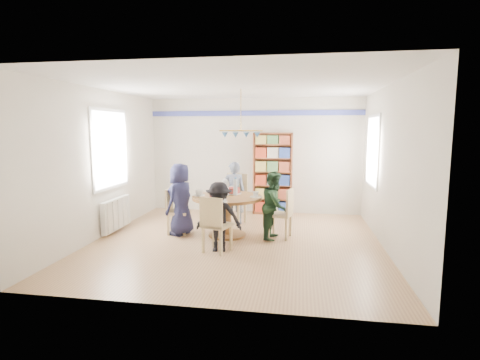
% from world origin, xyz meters
% --- Properties ---
extents(ground, '(5.00, 5.00, 0.00)m').
position_xyz_m(ground, '(0.00, 0.00, 0.00)').
color(ground, tan).
extents(room_shell, '(5.00, 5.00, 5.00)m').
position_xyz_m(room_shell, '(-0.26, 0.87, 1.65)').
color(room_shell, white).
rests_on(room_shell, ground).
extents(radiator, '(0.12, 1.00, 0.60)m').
position_xyz_m(radiator, '(-2.42, 0.30, 0.35)').
color(radiator, silver).
rests_on(radiator, ground).
extents(dining_table, '(1.30, 1.30, 0.75)m').
position_xyz_m(dining_table, '(-0.23, 0.35, 0.56)').
color(dining_table, brown).
rests_on(dining_table, ground).
extents(chair_left, '(0.40, 0.40, 0.87)m').
position_xyz_m(chair_left, '(-1.26, 0.35, 0.48)').
color(chair_left, '#D1B581').
rests_on(chair_left, ground).
extents(chair_right, '(0.48, 0.48, 0.91)m').
position_xyz_m(chair_right, '(0.81, 0.37, 0.50)').
color(chair_right, '#D1B581').
rests_on(chair_right, ground).
extents(chair_far, '(0.56, 0.56, 1.05)m').
position_xyz_m(chair_far, '(-0.26, 1.34, 0.58)').
color(chair_far, '#D1B581').
rests_on(chair_far, ground).
extents(chair_near, '(0.51, 0.51, 0.92)m').
position_xyz_m(chair_near, '(-0.24, -0.64, 0.51)').
color(chair_near, '#D1B581').
rests_on(chair_near, ground).
extents(person_left, '(0.62, 0.76, 1.35)m').
position_xyz_m(person_left, '(-1.12, 0.31, 0.67)').
color(person_left, '#1C1D3E').
rests_on(person_left, ground).
extents(person_right, '(0.54, 0.66, 1.23)m').
position_xyz_m(person_right, '(0.65, 0.32, 0.61)').
color(person_right, black).
rests_on(person_right, ground).
extents(person_far, '(0.54, 0.42, 1.31)m').
position_xyz_m(person_far, '(-0.27, 1.28, 0.66)').
color(person_far, gray).
rests_on(person_far, ground).
extents(person_near, '(0.77, 0.48, 1.14)m').
position_xyz_m(person_near, '(-0.19, -0.53, 0.57)').
color(person_near, black).
rests_on(person_near, ground).
extents(bookshelf, '(0.90, 0.27, 1.90)m').
position_xyz_m(bookshelf, '(0.46, 2.34, 0.94)').
color(bookshelf, brown).
rests_on(bookshelf, ground).
extents(tableware, '(1.29, 1.29, 0.34)m').
position_xyz_m(tableware, '(-0.26, 0.38, 0.82)').
color(tableware, white).
rests_on(tableware, dining_table).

